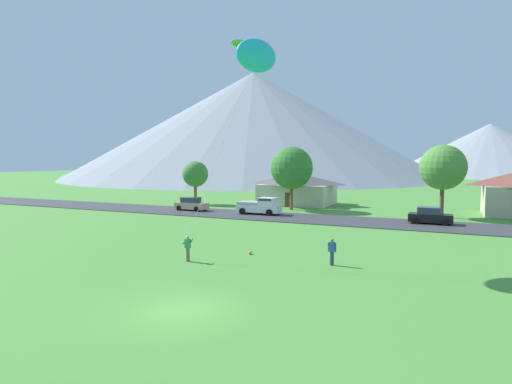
# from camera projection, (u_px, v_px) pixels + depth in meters

# --- Properties ---
(ground_plane) EXTENTS (400.00, 400.00, 0.00)m
(ground_plane) POSITION_uv_depth(u_px,v_px,m) (182.00, 310.00, 18.48)
(ground_plane) COLOR #4C8E38
(road_strip) EXTENTS (160.00, 7.61, 0.08)m
(road_strip) POSITION_uv_depth(u_px,v_px,m) (339.00, 220.00, 45.33)
(road_strip) COLOR #38383D
(road_strip) RESTS_ON ground
(mountain_west_ridge) EXTENTS (80.13, 80.13, 21.05)m
(mountain_west_ridge) POSITION_uv_depth(u_px,v_px,m) (489.00, 150.00, 170.27)
(mountain_west_ridge) COLOR #8E939E
(mountain_west_ridge) RESTS_ON ground
(mountain_far_east_ridge) EXTENTS (96.61, 96.61, 33.47)m
(mountain_far_east_ridge) POSITION_uv_depth(u_px,v_px,m) (287.00, 134.00, 170.37)
(mountain_far_east_ridge) COLOR slate
(mountain_far_east_ridge) RESTS_ON ground
(mountain_far_west_ridge) EXTENTS (129.91, 129.91, 37.36)m
(mountain_far_west_ridge) POSITION_uv_depth(u_px,v_px,m) (253.00, 126.00, 150.92)
(mountain_far_west_ridge) COLOR #8E939E
(mountain_far_west_ridge) RESTS_ON ground
(mountain_east_ridge) EXTENTS (120.72, 120.72, 26.44)m
(mountain_east_ridge) POSITION_uv_depth(u_px,v_px,m) (217.00, 144.00, 175.90)
(mountain_east_ridge) COLOR gray
(mountain_east_ridge) RESTS_ON ground
(house_leftmost) EXTENTS (10.74, 8.61, 4.60)m
(house_leftmost) POSITION_uv_depth(u_px,v_px,m) (297.00, 188.00, 61.95)
(house_leftmost) COLOR beige
(house_leftmost) RESTS_ON ground
(tree_near_left) EXTENTS (3.79, 3.79, 6.34)m
(tree_near_left) POSITION_uv_depth(u_px,v_px,m) (195.00, 174.00, 61.90)
(tree_near_left) COLOR brown
(tree_near_left) RESTS_ON ground
(tree_left_of_center) EXTENTS (5.07, 5.07, 8.23)m
(tree_left_of_center) POSITION_uv_depth(u_px,v_px,m) (443.00, 168.00, 47.29)
(tree_left_of_center) COLOR brown
(tree_left_of_center) RESTS_ON ground
(tree_center) EXTENTS (5.53, 5.53, 8.26)m
(tree_center) POSITION_uv_depth(u_px,v_px,m) (292.00, 168.00, 54.83)
(tree_center) COLOR brown
(tree_center) RESTS_ON ground
(parked_car_tan_mid_west) EXTENTS (4.27, 2.22, 1.68)m
(parked_car_tan_mid_west) POSITION_uv_depth(u_px,v_px,m) (192.00, 204.00, 53.95)
(parked_car_tan_mid_west) COLOR tan
(parked_car_tan_mid_west) RESTS_ON road_strip
(parked_car_black_mid_east) EXTENTS (4.20, 2.08, 1.68)m
(parked_car_black_mid_east) POSITION_uv_depth(u_px,v_px,m) (430.00, 216.00, 42.72)
(parked_car_black_mid_east) COLOR black
(parked_car_black_mid_east) RESTS_ON road_strip
(pickup_truck_white_west_side) EXTENTS (5.26, 2.45, 1.99)m
(pickup_truck_white_west_side) POSITION_uv_depth(u_px,v_px,m) (260.00, 206.00, 50.18)
(pickup_truck_white_west_side) COLOR white
(pickup_truck_white_west_side) RESTS_ON road_strip
(kite_flyer_with_kite) EXTENTS (5.01, 5.56, 14.59)m
(kite_flyer_with_kite) POSITION_uv_depth(u_px,v_px,m) (255.00, 57.00, 27.95)
(kite_flyer_with_kite) COLOR #70604C
(kite_flyer_with_kite) RESTS_ON ground
(watcher_person) EXTENTS (0.56, 0.24, 1.68)m
(watcher_person) POSITION_uv_depth(u_px,v_px,m) (332.00, 251.00, 26.21)
(watcher_person) COLOR navy
(watcher_person) RESTS_ON ground
(soccer_ball) EXTENTS (0.24, 0.24, 0.24)m
(soccer_ball) POSITION_uv_depth(u_px,v_px,m) (250.00, 253.00, 29.24)
(soccer_ball) COLOR orange
(soccer_ball) RESTS_ON ground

